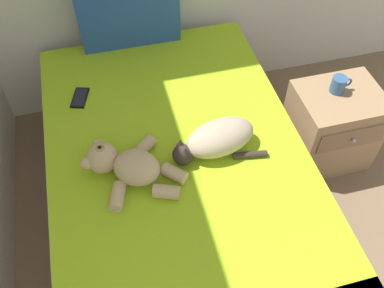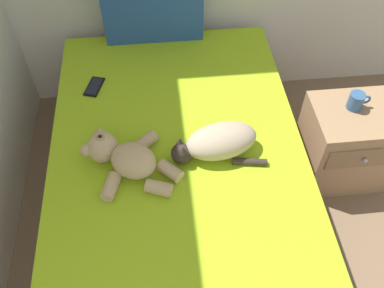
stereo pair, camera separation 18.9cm
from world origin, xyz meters
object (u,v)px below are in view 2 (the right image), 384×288
at_px(bed, 180,197).
at_px(cat, 217,142).
at_px(mug, 356,101).
at_px(nightstand, 346,144).
at_px(cell_phone, 94,87).
at_px(patterned_cushion, 152,2).
at_px(teddy_bear, 125,158).

height_order(bed, cat, cat).
xyz_separation_m(bed, mug, (0.96, 0.31, 0.28)).
bearing_deg(bed, nightstand, 15.56).
bearing_deg(cell_phone, cat, -40.60).
bearing_deg(nightstand, mug, 112.55).
bearing_deg(cell_phone, nightstand, -11.53).
relative_size(bed, cell_phone, 12.83).
xyz_separation_m(cat, mug, (0.78, 0.27, -0.07)).
height_order(patterned_cushion, cat, patterned_cushion).
bearing_deg(nightstand, teddy_bear, -167.67).
bearing_deg(cat, teddy_bear, -174.43).
distance_m(cat, nightstand, 0.91).
distance_m(cell_phone, mug, 1.39).
bearing_deg(teddy_bear, cell_phone, 107.11).
height_order(bed, nightstand, bed).
bearing_deg(patterned_cushion, mug, -32.46).
height_order(cat, nightstand, cat).
xyz_separation_m(teddy_bear, mug, (1.20, 0.31, -0.07)).
bearing_deg(teddy_bear, mug, 14.38).
xyz_separation_m(bed, cell_phone, (-0.41, 0.56, 0.29)).
height_order(bed, patterned_cushion, patterned_cushion).
height_order(patterned_cushion, cell_phone, patterned_cushion).
xyz_separation_m(patterned_cushion, teddy_bear, (-0.18, -0.96, -0.17)).
bearing_deg(mug, nightstand, -67.45).
bearing_deg(cat, mug, 18.94).
height_order(cell_phone, nightstand, cell_phone).
distance_m(bed, nightstand, 1.02).
relative_size(teddy_bear, nightstand, 0.89).
bearing_deg(teddy_bear, nightstand, 12.33).
xyz_separation_m(patterned_cushion, cell_phone, (-0.35, -0.41, -0.24)).
distance_m(bed, cat, 0.40).
distance_m(patterned_cushion, mug, 1.24).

